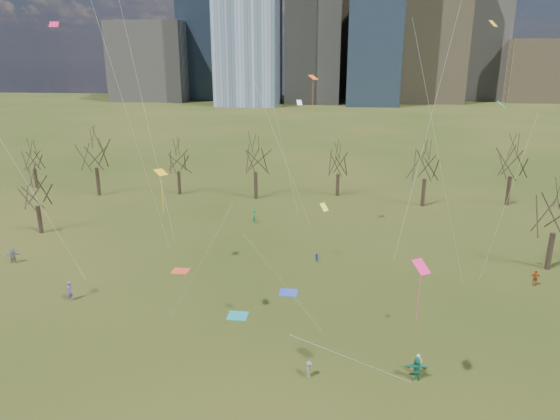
# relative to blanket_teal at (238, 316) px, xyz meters

# --- Properties ---
(ground) EXTENTS (500.00, 500.00, 0.00)m
(ground) POSITION_rel_blanket_teal_xyz_m (2.64, -5.08, -0.01)
(ground) COLOR black
(ground) RESTS_ON ground
(downtown_skyline) EXTENTS (212.50, 78.00, 118.00)m
(downtown_skyline) POSITION_rel_blanket_teal_xyz_m (0.21, 205.56, 38.99)
(downtown_skyline) COLOR slate
(downtown_skyline) RESTS_ON ground
(bare_tree_row) EXTENTS (113.04, 29.80, 9.50)m
(bare_tree_row) POSITION_rel_blanket_teal_xyz_m (2.55, 32.14, 6.10)
(bare_tree_row) COLOR black
(bare_tree_row) RESTS_ON ground
(blanket_teal) EXTENTS (1.60, 1.50, 0.03)m
(blanket_teal) POSITION_rel_blanket_teal_xyz_m (0.00, 0.00, 0.00)
(blanket_teal) COLOR teal
(blanket_teal) RESTS_ON ground
(blanket_navy) EXTENTS (1.60, 1.50, 0.03)m
(blanket_navy) POSITION_rel_blanket_teal_xyz_m (3.67, 4.66, 0.00)
(blanket_navy) COLOR #253DAF
(blanket_navy) RESTS_ON ground
(blanket_crimson) EXTENTS (1.60, 1.50, 0.03)m
(blanket_crimson) POSITION_rel_blanket_teal_xyz_m (-7.36, 8.04, 0.00)
(blanket_crimson) COLOR red
(blanket_crimson) RESTS_ON ground
(person_1) EXTENTS (0.60, 0.49, 1.43)m
(person_1) POSITION_rel_blanket_teal_xyz_m (13.42, -6.13, 0.70)
(person_1) COLOR silver
(person_1) RESTS_ON ground
(person_3) EXTENTS (0.44, 0.75, 1.15)m
(person_3) POSITION_rel_blanket_teal_xyz_m (6.28, -7.35, 0.56)
(person_3) COLOR #5D5D62
(person_3) RESTS_ON ground
(person_5) EXTENTS (1.55, 0.55, 1.65)m
(person_5) POSITION_rel_blanket_teal_xyz_m (13.23, -6.81, 0.81)
(person_5) COLOR #186E56
(person_5) RESTS_ON ground
(person_7) EXTENTS (0.45, 0.66, 1.76)m
(person_7) POSITION_rel_blanket_teal_xyz_m (-14.92, 0.97, 0.86)
(person_7) COLOR #6B468C
(person_7) RESTS_ON ground
(person_8) EXTENTS (0.53, 0.57, 0.95)m
(person_8) POSITION_rel_blanket_teal_xyz_m (5.80, 11.93, 0.46)
(person_8) COLOR #233198
(person_8) RESTS_ON ground
(person_10) EXTENTS (0.92, 0.41, 1.55)m
(person_10) POSITION_rel_blanket_teal_xyz_m (25.99, 8.82, 0.76)
(person_10) COLOR #AA3C18
(person_10) RESTS_ON ground
(person_11) EXTENTS (1.58, 1.04, 1.63)m
(person_11) POSITION_rel_blanket_teal_xyz_m (-24.93, 7.99, 0.80)
(person_11) COLOR slate
(person_11) RESTS_ON ground
(person_13) EXTENTS (0.53, 0.70, 1.73)m
(person_13) POSITION_rel_blanket_teal_xyz_m (-2.62, 23.56, 0.85)
(person_13) COLOR #197136
(person_13) RESTS_ON ground
(kites_airborne) EXTENTS (55.74, 40.95, 34.41)m
(kites_airborne) POSITION_rel_blanket_teal_xyz_m (6.77, 5.02, 13.88)
(kites_airborne) COLOR #FAB115
(kites_airborne) RESTS_ON ground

